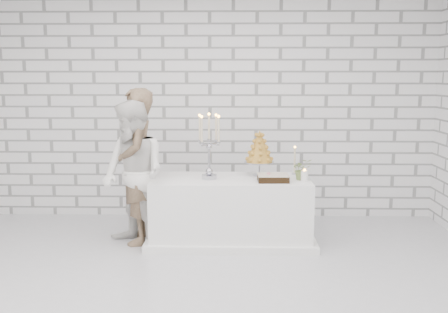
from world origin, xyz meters
TOP-DOWN VIEW (x-y plane):
  - ground at (0.00, 0.00)m, footprint 6.00×5.00m
  - wall_back at (0.00, 2.50)m, footprint 6.00×0.01m
  - wall_front at (0.00, -2.50)m, footprint 6.00×0.01m
  - cake_table at (0.29, 1.40)m, footprint 1.80×0.80m
  - groom at (-0.78, 1.37)m, footprint 0.54×0.72m
  - bride at (-0.78, 1.19)m, footprint 1.01×1.01m
  - candelabra at (0.05, 1.35)m, footprint 0.36×0.36m
  - croquembouche at (0.62, 1.55)m, footprint 0.37×0.37m
  - chocolate_cake at (0.76, 1.23)m, footprint 0.35×0.25m
  - pillar_candle at (1.11, 1.24)m, footprint 0.08×0.08m
  - extra_taper at (1.04, 1.63)m, footprint 0.06×0.06m
  - flowers at (1.09, 1.34)m, footprint 0.25×0.23m

SIDE VIEW (x-z plane):
  - ground at x=0.00m, z-range -0.01..0.01m
  - cake_table at x=0.29m, z-range 0.00..0.75m
  - chocolate_cake at x=0.76m, z-range 0.75..0.83m
  - pillar_candle at x=1.11m, z-range 0.75..0.87m
  - bride at x=-0.78m, z-range 0.00..1.65m
  - flowers at x=1.09m, z-range 0.75..0.99m
  - groom at x=-0.78m, z-range 0.00..1.78m
  - extra_taper at x=1.04m, z-range 0.75..1.07m
  - croquembouche at x=0.62m, z-range 0.75..1.29m
  - candelabra at x=0.05m, z-range 0.75..1.50m
  - wall_back at x=0.00m, z-range 0.00..3.00m
  - wall_front at x=0.00m, z-range 0.00..3.00m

